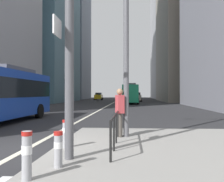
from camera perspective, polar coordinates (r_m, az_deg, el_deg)
name	(u,v)px	position (r m, az deg, el deg)	size (l,w,h in m)	color
ground_plane	(102,109)	(27.62, -2.39, -4.20)	(160.00, 160.00, 0.00)	#28282B
median_island	(219,160)	(6.95, 23.77, -14.52)	(9.00, 10.00, 0.15)	gray
lane_centre_line	(110,105)	(37.55, -0.57, -3.23)	(0.20, 80.00, 0.01)	beige
office_tower_left_far	(69,33)	(79.72, -9.95, 13.12)	(11.19, 16.52, 41.18)	slate
office_tower_right_mid	(192,28)	(59.78, 18.10, 13.73)	(13.80, 21.84, 32.95)	gray
office_tower_right_far	(171,17)	(89.36, 13.64, 16.36)	(11.95, 25.82, 55.47)	#9E9EA3
city_bus_red_receding	(130,93)	(42.24, 4.29, -0.44)	(2.74, 10.90, 3.40)	#198456
car_oncoming_mid	(99,96)	(64.07, -3.14, -1.24)	(2.05, 4.01, 1.94)	gold
car_receding_near	(136,97)	(52.32, 5.74, -1.39)	(2.15, 4.17, 1.94)	#B2A899
bollard_left	(27,153)	(4.91, -19.30, -13.52)	(0.20, 0.20, 0.91)	#99999E
bollard_right	(58,147)	(5.55, -12.45, -12.71)	(0.20, 0.20, 0.78)	#99999E
bollard_back	(66,132)	(7.44, -10.77, -9.41)	(0.20, 0.20, 0.83)	#99999E
pedestrian_railing	(115,124)	(7.40, 0.74, -7.64)	(0.06, 3.35, 0.98)	black
pedestrian_waiting	(120,110)	(9.07, 1.83, -4.39)	(0.36, 0.44, 1.79)	#423D38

